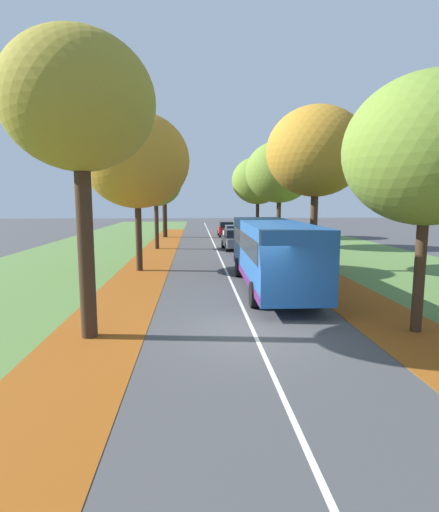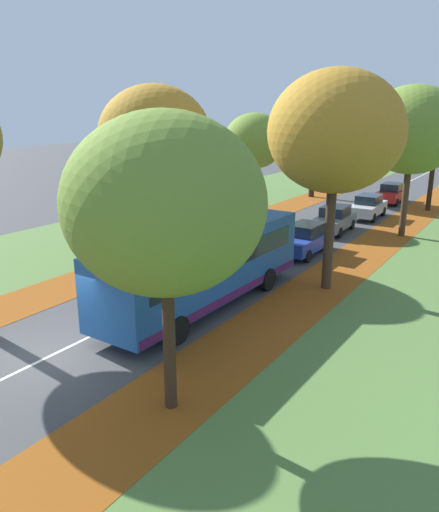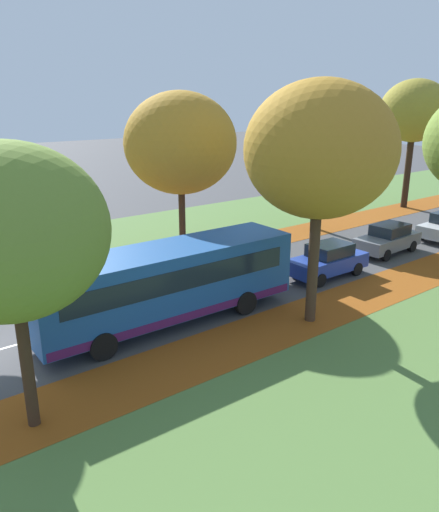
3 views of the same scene
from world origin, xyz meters
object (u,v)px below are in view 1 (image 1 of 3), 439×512
(tree_left_near, at_px, (137,161))
(tree_left_far, at_px, (164,169))
(car_grey_following, at_px, (234,239))
(tree_right_far, at_px, (258,181))
(tree_right_near, at_px, (316,152))
(car_red_fourth_in_line, at_px, (226,229))
(bus, at_px, (272,251))
(tree_right_mid, at_px, (280,172))
(tree_right_nearest, at_px, (428,151))
(tree_left_nearest, at_px, (79,104))
(tree_left_mid, at_px, (156,183))
(car_blue_lead, at_px, (250,247))
(car_silver_third_in_line, at_px, (234,234))

(tree_left_near, bearing_deg, tree_left_far, 90.24)
(car_grey_following, bearing_deg, tree_right_far, 71.57)
(tree_right_near, bearing_deg, car_red_fourth_in_line, 98.08)
(tree_right_far, height_order, bus, tree_right_far)
(tree_right_mid, xyz_separation_m, bus, (-3.62, -15.74, -4.54))
(tree_right_far, bearing_deg, tree_right_nearest, -90.14)
(tree_left_far, xyz_separation_m, bus, (6.61, -25.90, -5.57))
(bus, bearing_deg, tree_left_near, 142.51)
(tree_left_nearest, distance_m, tree_left_mid, 21.43)
(tree_right_mid, bearing_deg, tree_right_far, 92.02)
(tree_right_mid, height_order, car_red_fourth_in_line, tree_right_mid)
(tree_right_nearest, bearing_deg, tree_right_mid, 88.94)
(tree_left_mid, height_order, bus, tree_left_mid)
(bus, relative_size, car_blue_lead, 2.47)
(bus, height_order, car_grey_following, bus)
(tree_right_mid, xyz_separation_m, car_red_fourth_in_line, (-3.54, 10.87, -5.43))
(tree_right_far, height_order, car_blue_lead, tree_right_far)
(tree_right_nearest, relative_size, car_blue_lead, 1.76)
(tree_left_mid, bearing_deg, tree_right_near, -48.06)
(tree_right_far, bearing_deg, car_red_fourth_in_line, 153.38)
(tree_left_near, relative_size, car_red_fourth_in_line, 2.06)
(tree_right_near, relative_size, car_red_fourth_in_line, 2.13)
(tree_left_far, relative_size, car_grey_following, 2.25)
(tree_right_far, height_order, car_red_fourth_in_line, tree_right_far)
(car_silver_third_in_line, bearing_deg, tree_left_nearest, -104.52)
(bus, bearing_deg, car_blue_lead, 88.21)
(car_red_fourth_in_line, bearing_deg, car_silver_third_in_line, -88.56)
(tree_left_mid, distance_m, tree_right_mid, 10.17)
(tree_left_near, distance_m, tree_right_mid, 14.77)
(tree_left_mid, bearing_deg, car_red_fourth_in_line, 59.78)
(car_silver_third_in_line, bearing_deg, car_blue_lead, -89.89)
(tree_right_near, distance_m, car_blue_lead, 7.79)
(bus, height_order, car_silver_third_in_line, bus)
(tree_right_mid, bearing_deg, tree_left_near, -133.36)
(tree_right_near, distance_m, bus, 7.34)
(tree_left_far, bearing_deg, car_red_fourth_in_line, 6.10)
(bus, distance_m, car_red_fourth_in_line, 26.63)
(tree_left_near, bearing_deg, tree_left_mid, 89.88)
(tree_right_nearest, xyz_separation_m, tree_right_near, (0.01, 10.69, 1.23))
(tree_left_mid, distance_m, bus, 17.02)
(tree_left_near, bearing_deg, car_blue_lead, 29.65)
(tree_right_far, relative_size, car_blue_lead, 2.01)
(tree_right_mid, distance_m, car_blue_lead, 9.38)
(tree_right_far, bearing_deg, tree_left_near, -116.14)
(car_blue_lead, distance_m, car_grey_following, 5.61)
(tree_right_nearest, bearing_deg, car_grey_following, 99.43)
(bus, height_order, car_red_fourth_in_line, bus)
(tree_left_mid, xyz_separation_m, tree_left_far, (-0.11, 10.58, 1.95))
(tree_left_far, xyz_separation_m, car_grey_following, (6.39, -11.43, -6.46))
(tree_left_mid, bearing_deg, bus, -67.00)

